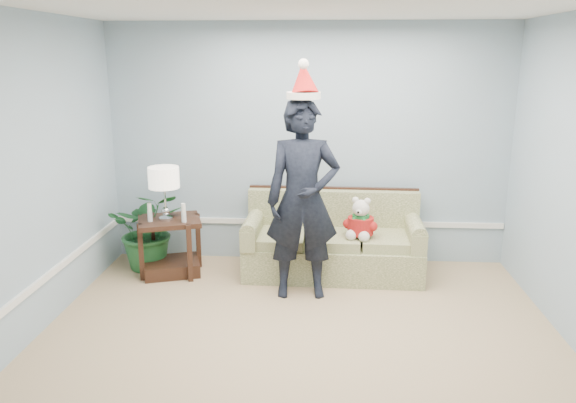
% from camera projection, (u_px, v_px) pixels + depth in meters
% --- Properties ---
extents(room_shell, '(4.54, 5.04, 2.74)m').
position_uv_depth(room_shell, '(297.00, 202.00, 3.91)').
color(room_shell, tan).
rests_on(room_shell, ground).
extents(wainscot_trim, '(4.49, 4.99, 0.06)m').
position_uv_depth(wainscot_trim, '(180.00, 259.00, 5.35)').
color(wainscot_trim, white).
rests_on(wainscot_trim, room_shell).
extents(sofa, '(1.93, 0.86, 0.89)m').
position_uv_depth(sofa, '(333.00, 244.00, 6.18)').
color(sofa, '#4B5B2B').
rests_on(sofa, room_shell).
extents(side_table, '(0.79, 0.72, 0.63)m').
position_uv_depth(side_table, '(171.00, 252.00, 6.15)').
color(side_table, '#3C2215').
rests_on(side_table, room_shell).
extents(table_lamp, '(0.32, 0.32, 0.58)m').
position_uv_depth(table_lamp, '(164.00, 180.00, 5.90)').
color(table_lamp, silver).
rests_on(table_lamp, side_table).
extents(candle_pair, '(0.42, 0.05, 0.20)m').
position_uv_depth(candle_pair, '(167.00, 213.00, 5.92)').
color(candle_pair, silver).
rests_on(candle_pair, side_table).
extents(houseplant, '(0.94, 0.85, 0.91)m').
position_uv_depth(houseplant, '(149.00, 229.00, 6.26)').
color(houseplant, '#215D2D').
rests_on(houseplant, room_shell).
extents(man, '(0.76, 0.54, 1.96)m').
position_uv_depth(man, '(303.00, 200.00, 5.43)').
color(man, black).
rests_on(man, room_shell).
extents(santa_hat, '(0.40, 0.43, 0.37)m').
position_uv_depth(santa_hat, '(304.00, 81.00, 5.16)').
color(santa_hat, silver).
rests_on(santa_hat, man).
extents(teddy_bear, '(0.34, 0.35, 0.44)m').
position_uv_depth(teddy_bear, '(361.00, 223.00, 5.89)').
color(teddy_bear, silver).
rests_on(teddy_bear, sofa).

